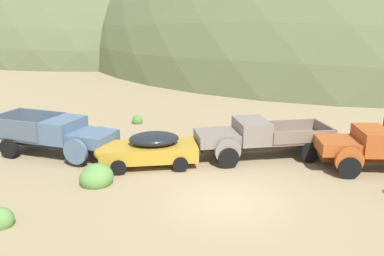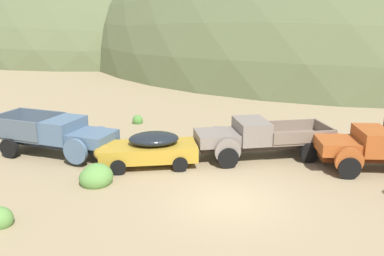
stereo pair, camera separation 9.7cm
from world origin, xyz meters
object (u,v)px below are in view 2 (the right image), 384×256
object	(u,v)px
truck_primer_gray	(253,138)
truck_oxide_orange	(373,148)
truck_chalk_blue	(62,135)
car_mustard	(145,149)

from	to	relation	value
truck_primer_gray	truck_oxide_orange	xyz separation A→B (m)	(5.24, -1.07, 0.00)
truck_chalk_blue	truck_oxide_orange	world-z (taller)	truck_oxide_orange
truck_chalk_blue	truck_primer_gray	world-z (taller)	truck_chalk_blue
car_mustard	truck_primer_gray	distance (m)	5.15
car_mustard	truck_oxide_orange	distance (m)	10.17
truck_chalk_blue	truck_oxide_orange	distance (m)	14.49
truck_oxide_orange	truck_chalk_blue	bearing A→B (deg)	-4.65
truck_oxide_orange	truck_primer_gray	bearing A→B (deg)	-14.07
car_mustard	truck_chalk_blue	bearing A→B (deg)	-25.82
car_mustard	truck_oxide_orange	world-z (taller)	truck_oxide_orange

